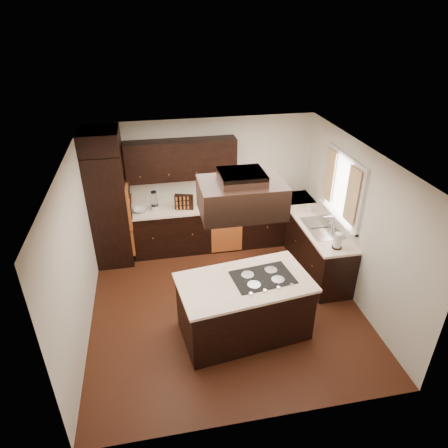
{
  "coord_description": "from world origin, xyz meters",
  "views": [
    {
      "loc": [
        -0.97,
        -4.95,
        4.3
      ],
      "look_at": [
        0.1,
        0.6,
        1.15
      ],
      "focal_mm": 32.0,
      "sensor_mm": 36.0,
      "label": 1
    }
  ],
  "objects_px": {
    "island": "(244,308)",
    "spice_rack": "(184,202)",
    "range_hood": "(241,197)",
    "oven_column": "(110,209)"
  },
  "relations": [
    {
      "from": "island",
      "to": "range_hood",
      "type": "relative_size",
      "value": 1.69
    },
    {
      "from": "spice_rack",
      "to": "island",
      "type": "bearing_deg",
      "value": -60.15
    },
    {
      "from": "spice_rack",
      "to": "range_hood",
      "type": "bearing_deg",
      "value": -60.8
    },
    {
      "from": "oven_column",
      "to": "range_hood",
      "type": "height_order",
      "value": "range_hood"
    },
    {
      "from": "oven_column",
      "to": "island",
      "type": "xyz_separation_m",
      "value": [
        1.93,
        -2.36,
        -0.62
      ]
    },
    {
      "from": "island",
      "to": "spice_rack",
      "type": "relative_size",
      "value": 5.13
    },
    {
      "from": "oven_column",
      "to": "spice_rack",
      "type": "bearing_deg",
      "value": 0.45
    },
    {
      "from": "island",
      "to": "spice_rack",
      "type": "xyz_separation_m",
      "value": [
        -0.59,
        2.37,
        0.62
      ]
    },
    {
      "from": "oven_column",
      "to": "island",
      "type": "relative_size",
      "value": 1.2
    },
    {
      "from": "island",
      "to": "spice_rack",
      "type": "height_order",
      "value": "spice_rack"
    }
  ]
}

